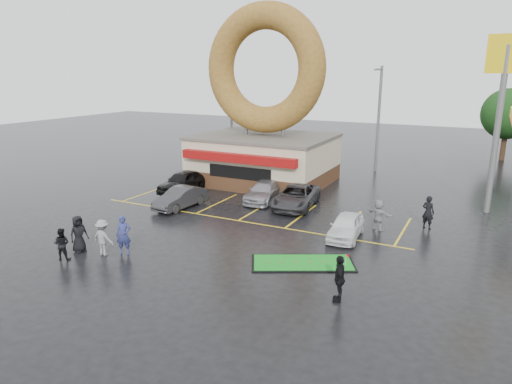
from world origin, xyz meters
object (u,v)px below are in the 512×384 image
at_px(streetlight_mid, 378,117).
at_px(car_dgrey, 181,198).
at_px(car_black, 183,181).
at_px(donut_shop, 264,126).
at_px(dumpster, 205,172).
at_px(car_white, 346,226).
at_px(streetlight_left, 231,111).
at_px(car_grey, 296,197).
at_px(car_silver, 264,191).
at_px(shell_sign, 502,91).
at_px(person_blue, 124,235).
at_px(person_cameraman, 339,278).
at_px(putting_green, 303,263).

relative_size(streetlight_mid, car_dgrey, 2.24).
bearing_deg(car_black, donut_shop, 55.78).
height_order(donut_shop, streetlight_mid, donut_shop).
xyz_separation_m(streetlight_mid, dumpster, (-11.50, -9.64, -4.13)).
bearing_deg(car_white, streetlight_left, 130.78).
bearing_deg(car_grey, car_silver, 163.77).
relative_size(shell_sign, person_blue, 5.54).
xyz_separation_m(person_blue, person_cameraman, (10.57, 0.18, -0.03)).
relative_size(donut_shop, shell_sign, 1.27).
distance_m(car_dgrey, person_cameraman, 14.73).
bearing_deg(streetlight_mid, person_blue, -104.67).
xyz_separation_m(person_cameraman, dumpster, (-15.68, 14.59, -0.27)).
bearing_deg(person_cameraman, car_grey, -164.78).
xyz_separation_m(donut_shop, streetlight_left, (-7.00, 6.95, 0.32)).
relative_size(donut_shop, person_cameraman, 7.31).
xyz_separation_m(car_grey, dumpster, (-9.47, 3.69, -0.05)).
distance_m(streetlight_left, putting_green, 26.32).
bearing_deg(car_silver, dumpster, 147.80).
bearing_deg(shell_sign, putting_green, -119.99).
relative_size(car_silver, person_cameraman, 2.40).
relative_size(person_blue, dumpster, 1.06).
xyz_separation_m(car_black, person_cameraman, (15.02, -10.73, 0.15)).
distance_m(car_grey, person_blue, 11.91).
height_order(car_white, person_cameraman, person_cameraman).
bearing_deg(person_blue, donut_shop, 61.93).
bearing_deg(dumpster, person_blue, -81.98).
distance_m(streetlight_mid, car_black, 17.77).
bearing_deg(donut_shop, car_grey, -47.27).
relative_size(car_silver, car_white, 1.20).
distance_m(shell_sign, car_silver, 15.64).
bearing_deg(dumpster, car_silver, -36.30).
height_order(streetlight_left, person_cameraman, streetlight_left).
relative_size(streetlight_mid, person_cameraman, 4.87).
xyz_separation_m(donut_shop, streetlight_mid, (7.00, 7.95, 0.32)).
relative_size(dumpster, putting_green, 0.36).
height_order(shell_sign, car_grey, shell_sign).
xyz_separation_m(streetlight_mid, person_cameraman, (4.18, -24.23, -3.86)).
xyz_separation_m(streetlight_mid, putting_green, (1.68, -21.60, -4.74)).
bearing_deg(person_cameraman, streetlight_mid, 175.35).
bearing_deg(streetlight_left, donut_shop, -44.78).
distance_m(car_silver, person_blue, 11.64).
relative_size(car_black, person_cameraman, 2.44).
height_order(car_white, dumpster, dumpster).
height_order(donut_shop, person_blue, donut_shop).
bearing_deg(car_silver, person_cameraman, -59.35).
distance_m(car_white, person_cameraman, 7.03).
bearing_deg(donut_shop, car_white, -45.05).
bearing_deg(streetlight_left, shell_sign, -18.99).
height_order(person_blue, dumpster, person_blue).
bearing_deg(streetlight_left, car_white, -44.94).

